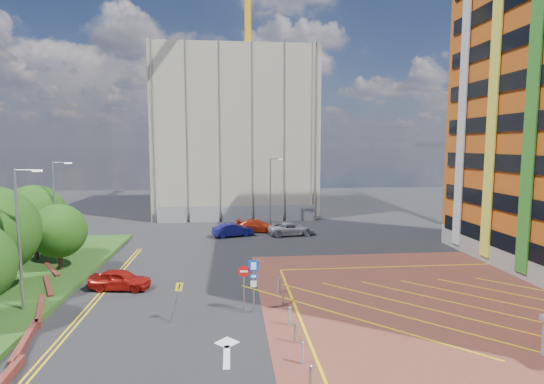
{
  "coord_description": "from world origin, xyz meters",
  "views": [
    {
      "loc": [
        -0.73,
        -22.37,
        9.56
      ],
      "look_at": [
        1.83,
        3.79,
        6.63
      ],
      "focal_mm": 28.0,
      "sensor_mm": 36.0,
      "label": 1
    }
  ],
  "objects": [
    {
      "name": "sign_cluster",
      "position": [
        0.3,
        0.98,
        1.95
      ],
      "size": [
        1.17,
        0.12,
        3.2
      ],
      "color": "#9EA0A8",
      "rests_on": "ground"
    },
    {
      "name": "tower_crane",
      "position": [
        2.0,
        39.44,
        25.85
      ],
      "size": [
        1.6,
        35.0,
        35.4
      ],
      "color": "orange",
      "rests_on": "ground"
    },
    {
      "name": "retaining_wall",
      "position": [
        -11.8,
        2.0,
        0.2
      ],
      "size": [
        6.06,
        20.33,
        0.4
      ],
      "color": "maroon",
      "rests_on": "ground"
    },
    {
      "name": "car_red_back",
      "position": [
        2.14,
        23.65,
        0.68
      ],
      "size": [
        4.97,
        2.94,
        1.35
      ],
      "primitive_type": "imported",
      "rotation": [
        0.0,
        0.0,
        1.33
      ],
      "color": "red",
      "rests_on": "ground"
    },
    {
      "name": "tree_c",
      "position": [
        -13.5,
        10.0,
        3.19
      ],
      "size": [
        4.0,
        4.0,
        4.9
      ],
      "color": "#3D2B1C",
      "rests_on": "grass_bed"
    },
    {
      "name": "car_blue_back",
      "position": [
        -0.57,
        21.5,
        0.7
      ],
      "size": [
        4.47,
        2.61,
        1.39
      ],
      "primitive_type": "imported",
      "rotation": [
        0.0,
        0.0,
        1.86
      ],
      "color": "navy",
      "rests_on": "ground"
    },
    {
      "name": "construction_fence",
      "position": [
        1.0,
        30.0,
        1.0
      ],
      "size": [
        21.6,
        0.06,
        2.0
      ],
      "primitive_type": "cube",
      "color": "gray",
      "rests_on": "ground"
    },
    {
      "name": "warning_sign",
      "position": [
        -3.69,
        -0.01,
        1.43
      ],
      "size": [
        0.78,
        0.42,
        2.25
      ],
      "color": "#9EA0A8",
      "rests_on": "ground"
    },
    {
      "name": "construction_building",
      "position": [
        0.0,
        40.0,
        11.0
      ],
      "size": [
        21.2,
        19.2,
        22.0
      ],
      "primitive_type": "cube",
      "color": "#A09983",
      "rests_on": "ground"
    },
    {
      "name": "car_red_left",
      "position": [
        -8.11,
        5.74,
        0.68
      ],
      "size": [
        4.18,
        2.19,
        1.36
      ],
      "primitive_type": "imported",
      "rotation": [
        0.0,
        0.0,
        1.42
      ],
      "color": "maroon",
      "rests_on": "ground"
    },
    {
      "name": "tree_d",
      "position": [
        -16.5,
        13.0,
        3.87
      ],
      "size": [
        5.0,
        5.0,
        6.08
      ],
      "color": "#3D2B1C",
      "rests_on": "grass_bed"
    },
    {
      "name": "forecourt",
      "position": [
        14.0,
        0.0,
        0.01
      ],
      "size": [
        26.0,
        26.0,
        0.02
      ],
      "primitive_type": "cube",
      "color": "brown",
      "rests_on": "ground"
    },
    {
      "name": "lamp_left_far",
      "position": [
        -14.42,
        12.0,
        4.66
      ],
      "size": [
        1.53,
        0.16,
        8.0
      ],
      "color": "#9EA0A8",
      "rests_on": "grass_bed"
    },
    {
      "name": "lamp_left_near",
      "position": [
        -12.42,
        2.0,
        4.66
      ],
      "size": [
        1.53,
        0.16,
        8.0
      ],
      "color": "#9EA0A8",
      "rests_on": "grass_bed"
    },
    {
      "name": "lamp_back",
      "position": [
        4.08,
        28.0,
        4.36
      ],
      "size": [
        1.53,
        0.16,
        8.0
      ],
      "color": "#9EA0A8",
      "rests_on": "ground"
    },
    {
      "name": "ground",
      "position": [
        0.0,
        0.0,
        0.0
      ],
      "size": [
        140.0,
        140.0,
        0.0
      ],
      "primitive_type": "plane",
      "color": "black",
      "rests_on": "ground"
    },
    {
      "name": "bollard_row",
      "position": [
        2.3,
        -1.67,
        0.47
      ],
      "size": [
        0.14,
        11.14,
        0.9
      ],
      "color": "#9EA0A8",
      "rests_on": "forecourt"
    },
    {
      "name": "car_silver_back",
      "position": [
        5.61,
        21.58,
        0.69
      ],
      "size": [
        5.21,
        2.96,
        1.37
      ],
      "primitive_type": "imported",
      "rotation": [
        0.0,
        0.0,
        1.71
      ],
      "color": "#B9B9C1",
      "rests_on": "ground"
    }
  ]
}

